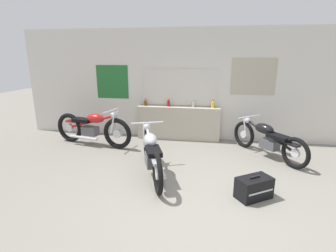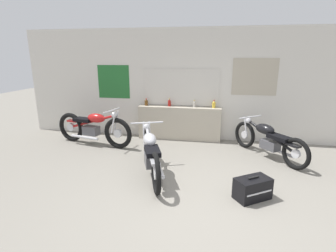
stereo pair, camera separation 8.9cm
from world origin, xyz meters
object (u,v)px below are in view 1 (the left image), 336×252
motorcycle_red (92,128)px  bottle_right_center (213,104)px  bottle_left_center (168,103)px  bottle_center (193,104)px  hard_case_black (254,188)px  bottle_leftmost (145,102)px  motorcycle_silver (152,153)px  motorcycle_black (267,139)px

motorcycle_red → bottle_right_center: bearing=16.6°
bottle_left_center → bottle_center: size_ratio=1.14×
hard_case_black → motorcycle_red: bearing=151.6°
bottle_leftmost → motorcycle_silver: bottle_leftmost is taller
bottle_leftmost → hard_case_black: bottle_leftmost is taller
bottle_right_center → motorcycle_black: bearing=-38.2°
bottle_left_center → bottle_center: bottle_left_center is taller
bottle_center → motorcycle_red: (-2.37, -0.86, -0.51)m
bottle_leftmost → bottle_left_center: bearing=0.8°
bottle_leftmost → hard_case_black: bearing=-48.8°
bottle_center → bottle_right_center: 0.49m
bottle_right_center → motorcycle_black: size_ratio=0.12×
bottle_right_center → motorcycle_red: bearing=-163.4°
bottle_left_center → motorcycle_black: bottle_left_center is taller
bottle_right_center → motorcycle_silver: bottle_right_center is taller
motorcycle_black → hard_case_black: (-0.52, -1.83, -0.23)m
motorcycle_red → motorcycle_silver: bearing=-37.6°
bottle_leftmost → motorcycle_black: bearing=-17.6°
bottle_center → motorcycle_silver: bearing=-104.3°
bottle_left_center → motorcycle_silver: bottle_left_center is taller
bottle_left_center → motorcycle_red: bottle_left_center is taller
bottle_center → motorcycle_black: (1.68, -0.95, -0.54)m
motorcycle_red → bottle_left_center: bearing=26.3°
bottle_right_center → motorcycle_silver: (-1.06, -2.24, -0.52)m
bottle_left_center → motorcycle_black: (2.32, -0.94, -0.55)m
bottle_center → hard_case_black: (1.16, -2.77, -0.77)m
bottle_center → hard_case_black: bottle_center is taller
bottle_center → motorcycle_silver: bottle_center is taller
bottle_leftmost → motorcycle_red: 1.49m
bottle_left_center → hard_case_black: bottle_left_center is taller
bottle_right_center → hard_case_black: (0.67, -2.76, -0.78)m
bottle_left_center → bottle_right_center: size_ratio=1.03×
bottle_leftmost → motorcycle_black: (2.93, -0.93, -0.55)m
motorcycle_red → hard_case_black: size_ratio=3.44×
bottle_center → motorcycle_silver: (-0.57, -2.25, -0.51)m
motorcycle_black → motorcycle_red: size_ratio=0.78×
motorcycle_black → bottle_left_center: bearing=158.0°
motorcycle_silver → hard_case_black: 1.83m
bottle_right_center → motorcycle_red: (-2.86, -0.85, -0.51)m
motorcycle_silver → hard_case_black: bearing=-16.8°
bottle_right_center → hard_case_black: 2.95m
motorcycle_silver → hard_case_black: motorcycle_silver is taller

